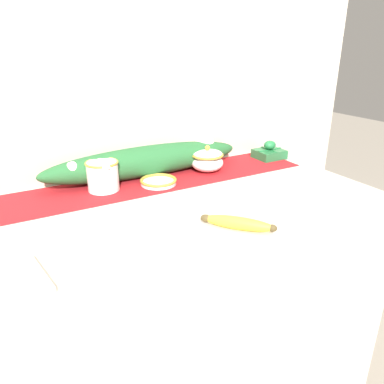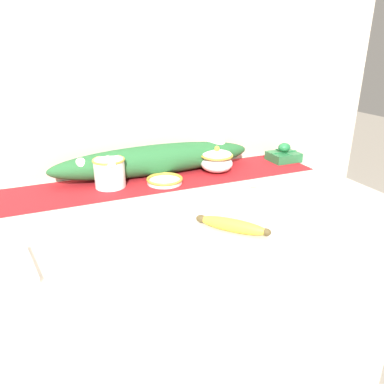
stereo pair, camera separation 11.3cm
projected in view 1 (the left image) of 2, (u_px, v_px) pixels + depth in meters
The scene contains 11 objects.
countertop at pixel (183, 318), 1.36m from camera, with size 1.29×0.69×0.92m, color beige.
back_wall at pixel (134, 98), 1.37m from camera, with size 2.09×0.04×2.40m, color beige.
table_runner at pixel (154, 181), 1.36m from camera, with size 1.18×0.24×0.00m, color #A8191E.
cream_pitcher at pixel (103, 175), 1.25m from camera, with size 0.11×0.13×0.10m.
sugar_bowl at pixel (207, 160), 1.44m from camera, with size 0.13×0.13×0.10m.
small_dish at pixel (159, 181), 1.32m from camera, with size 0.13×0.13×0.02m.
banana at pixel (238, 223), 1.01m from camera, with size 0.16×0.17×0.04m.
spoon at pixel (244, 184), 1.32m from camera, with size 0.19×0.04×0.01m.
napkin_stack at pixel (4, 286), 0.76m from camera, with size 0.16×0.16×0.02m, color white.
gift_box at pixel (269, 152), 1.61m from camera, with size 0.12×0.10×0.08m.
poinsettia_garland at pixel (148, 160), 1.39m from camera, with size 0.77×0.12×0.13m.
Camera 1 is at (-0.50, -0.96, 1.39)m, focal length 35.00 mm.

